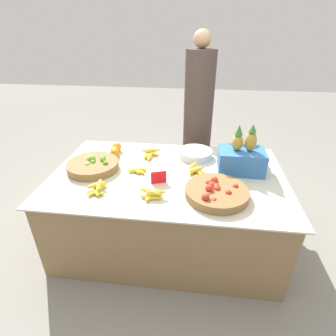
# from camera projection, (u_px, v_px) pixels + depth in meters

# --- Properties ---
(ground_plane) EXTENTS (12.00, 12.00, 0.00)m
(ground_plane) POSITION_uv_depth(u_px,v_px,m) (168.00, 236.00, 2.28)
(ground_plane) COLOR gray
(market_table) EXTENTS (1.74, 1.09, 0.63)m
(market_table) POSITION_uv_depth(u_px,v_px,m) (168.00, 207.00, 2.13)
(market_table) COLOR olive
(market_table) RESTS_ON ground_plane
(lime_bowl) EXTENTS (0.39, 0.39, 0.10)m
(lime_bowl) POSITION_uv_depth(u_px,v_px,m) (93.00, 166.00, 2.02)
(lime_bowl) COLOR olive
(lime_bowl) RESTS_ON market_table
(tomato_basket) EXTENTS (0.41, 0.41, 0.10)m
(tomato_basket) POSITION_uv_depth(u_px,v_px,m) (216.00, 192.00, 1.70)
(tomato_basket) COLOR olive
(tomato_basket) RESTS_ON market_table
(orange_pile) EXTENTS (0.09, 0.19, 0.08)m
(orange_pile) POSITION_uv_depth(u_px,v_px,m) (115.00, 150.00, 2.26)
(orange_pile) COLOR orange
(orange_pile) RESTS_ON market_table
(metal_bowl) EXTENTS (0.29, 0.29, 0.06)m
(metal_bowl) POSITION_uv_depth(u_px,v_px,m) (195.00, 154.00, 2.22)
(metal_bowl) COLOR silver
(metal_bowl) RESTS_ON market_table
(price_sign) EXTENTS (0.11, 0.04, 0.09)m
(price_sign) POSITION_uv_depth(u_px,v_px,m) (159.00, 177.00, 1.84)
(price_sign) COLOR red
(price_sign) RESTS_ON market_table
(produce_crate) EXTENTS (0.34, 0.23, 0.38)m
(produce_crate) POSITION_uv_depth(u_px,v_px,m) (242.00, 158.00, 1.97)
(produce_crate) COLOR #3370B7
(produce_crate) RESTS_ON market_table
(banana_bunch_front_left) EXTENTS (0.18, 0.12, 0.06)m
(banana_bunch_front_left) POSITION_uv_depth(u_px,v_px,m) (152.00, 194.00, 1.69)
(banana_bunch_front_left) COLOR yellow
(banana_bunch_front_left) RESTS_ON market_table
(banana_bunch_middle_right) EXTENTS (0.16, 0.11, 0.03)m
(banana_bunch_middle_right) POSITION_uv_depth(u_px,v_px,m) (137.00, 170.00, 1.99)
(banana_bunch_middle_right) COLOR yellow
(banana_bunch_middle_right) RESTS_ON market_table
(banana_bunch_front_center) EXTENTS (0.15, 0.19, 0.05)m
(banana_bunch_front_center) POSITION_uv_depth(u_px,v_px,m) (197.00, 170.00, 1.98)
(banana_bunch_front_center) COLOR yellow
(banana_bunch_front_center) RESTS_ON market_table
(banana_bunch_front_right) EXTENTS (0.16, 0.21, 0.06)m
(banana_bunch_front_right) POSITION_uv_depth(u_px,v_px,m) (150.00, 153.00, 2.24)
(banana_bunch_front_right) COLOR yellow
(banana_bunch_front_right) RESTS_ON market_table
(banana_bunch_middle_left) EXTENTS (0.14, 0.18, 0.06)m
(banana_bunch_middle_left) POSITION_uv_depth(u_px,v_px,m) (97.00, 189.00, 1.75)
(banana_bunch_middle_left) COLOR yellow
(banana_bunch_middle_left) RESTS_ON market_table
(vendor_person) EXTENTS (0.29, 0.29, 1.59)m
(vendor_person) POSITION_uv_depth(u_px,v_px,m) (198.00, 122.00, 2.68)
(vendor_person) COLOR #473833
(vendor_person) RESTS_ON ground_plane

